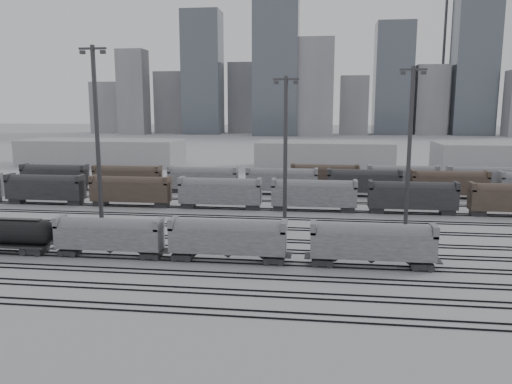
# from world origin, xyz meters

# --- Properties ---
(ground) EXTENTS (900.00, 900.00, 0.00)m
(ground) POSITION_xyz_m (0.00, 0.00, 0.00)
(ground) COLOR silver
(ground) RESTS_ON ground
(tracks) EXTENTS (220.00, 71.50, 0.16)m
(tracks) POSITION_xyz_m (0.00, 17.50, 0.08)
(tracks) COLOR black
(tracks) RESTS_ON ground
(hopper_car_a) EXTENTS (13.41, 2.66, 4.79)m
(hopper_car_a) POSITION_xyz_m (-16.67, 1.00, 2.96)
(hopper_car_a) COLOR black
(hopper_car_a) RESTS_ON ground
(hopper_car_b) EXTENTS (14.08, 2.80, 5.04)m
(hopper_car_b) POSITION_xyz_m (-1.77, 1.00, 3.11)
(hopper_car_b) COLOR black
(hopper_car_b) RESTS_ON ground
(hopper_car_c) EXTENTS (14.23, 2.83, 5.09)m
(hopper_car_c) POSITION_xyz_m (15.15, 1.00, 3.14)
(hopper_car_c) COLOR black
(hopper_car_c) RESTS_ON ground
(light_mast_b) EXTENTS (4.47, 0.72, 27.97)m
(light_mast_b) POSITION_xyz_m (-26.77, 20.75, 14.84)
(light_mast_b) COLOR #363538
(light_mast_b) RESTS_ON ground
(light_mast_c) EXTENTS (3.63, 0.58, 22.70)m
(light_mast_c) POSITION_xyz_m (3.97, 15.95, 12.04)
(light_mast_c) COLOR #363538
(light_mast_c) RESTS_ON ground
(light_mast_d) EXTENTS (3.88, 0.62, 24.23)m
(light_mast_d) POSITION_xyz_m (22.13, 20.65, 12.85)
(light_mast_d) COLOR #363538
(light_mast_d) RESTS_ON ground
(bg_string_near) EXTENTS (151.00, 3.00, 5.60)m
(bg_string_near) POSITION_xyz_m (8.00, 32.00, 2.80)
(bg_string_near) COLOR gray
(bg_string_near) RESTS_ON ground
(bg_string_mid) EXTENTS (151.00, 3.00, 5.60)m
(bg_string_mid) POSITION_xyz_m (18.00, 48.00, 2.80)
(bg_string_mid) COLOR black
(bg_string_mid) RESTS_ON ground
(bg_string_far) EXTENTS (66.00, 3.00, 5.60)m
(bg_string_far) POSITION_xyz_m (35.50, 56.00, 2.80)
(bg_string_far) COLOR brown
(bg_string_far) RESTS_ON ground
(warehouse_left) EXTENTS (50.00, 18.00, 8.00)m
(warehouse_left) POSITION_xyz_m (-60.00, 95.00, 4.00)
(warehouse_left) COLOR #A9A9AC
(warehouse_left) RESTS_ON ground
(warehouse_mid) EXTENTS (40.00, 18.00, 8.00)m
(warehouse_mid) POSITION_xyz_m (10.00, 95.00, 4.00)
(warehouse_mid) COLOR #A9A9AC
(warehouse_mid) RESTS_ON ground
(warehouse_right) EXTENTS (35.00, 18.00, 8.00)m
(warehouse_right) POSITION_xyz_m (60.00, 95.00, 4.00)
(warehouse_right) COLOR #A9A9AC
(warehouse_right) RESTS_ON ground
(skyline) EXTENTS (316.00, 22.40, 95.00)m
(skyline) POSITION_xyz_m (10.84, 280.00, 34.73)
(skyline) COLOR #969698
(skyline) RESTS_ON ground
(crane_left) EXTENTS (42.00, 1.80, 100.00)m
(crane_left) POSITION_xyz_m (-28.74, 305.00, 57.39)
(crane_left) COLOR #363538
(crane_left) RESTS_ON ground
(crane_right) EXTENTS (42.00, 1.80, 100.00)m
(crane_right) POSITION_xyz_m (91.26, 305.00, 57.39)
(crane_right) COLOR #363538
(crane_right) RESTS_ON ground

